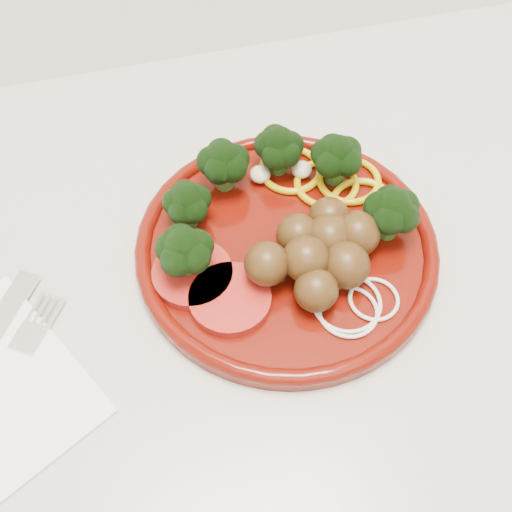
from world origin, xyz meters
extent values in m
cube|color=silver|center=(0.00, 1.70, 0.43)|extent=(2.40, 0.60, 0.87)
cube|color=#B1AFA8|center=(0.00, 1.70, 0.89)|extent=(2.40, 0.60, 0.03)
cylinder|color=#490904|center=(0.13, 1.71, 0.91)|extent=(0.26, 0.26, 0.01)
torus|color=#490904|center=(0.13, 1.71, 0.91)|extent=(0.26, 0.26, 0.01)
sphere|color=#4D3213|center=(0.14, 1.71, 0.93)|extent=(0.04, 0.04, 0.04)
sphere|color=#4D3213|center=(0.17, 1.72, 0.93)|extent=(0.04, 0.04, 0.04)
sphere|color=#4D3213|center=(0.14, 1.65, 0.93)|extent=(0.04, 0.04, 0.04)
sphere|color=#4D3213|center=(0.13, 1.68, 0.93)|extent=(0.04, 0.04, 0.04)
sphere|color=#4D3213|center=(0.10, 1.68, 0.93)|extent=(0.04, 0.04, 0.04)
sphere|color=#4D3213|center=(0.17, 1.67, 0.93)|extent=(0.04, 0.04, 0.04)
sphere|color=#4D3213|center=(0.16, 1.69, 0.93)|extent=(0.04, 0.04, 0.04)
sphere|color=#4D3213|center=(0.18, 1.69, 0.93)|extent=(0.04, 0.04, 0.04)
sphere|color=#4D3213|center=(0.16, 1.70, 0.93)|extent=(0.04, 0.04, 0.04)
torus|color=#BA9407|center=(0.18, 1.77, 0.92)|extent=(0.06, 0.06, 0.01)
torus|color=#BA9407|center=(0.21, 1.74, 0.92)|extent=(0.06, 0.06, 0.01)
torus|color=#BA9407|center=(0.16, 1.79, 0.92)|extent=(0.06, 0.06, 0.01)
torus|color=#BA9407|center=(0.21, 1.77, 0.92)|extent=(0.06, 0.06, 0.01)
cylinder|color=#720A07|center=(0.04, 1.70, 0.92)|extent=(0.07, 0.07, 0.01)
cylinder|color=#720A07|center=(0.07, 1.67, 0.92)|extent=(0.07, 0.07, 0.01)
torus|color=beige|center=(0.16, 1.63, 0.91)|extent=(0.05, 0.05, 0.00)
torus|color=beige|center=(0.18, 1.64, 0.91)|extent=(0.04, 0.04, 0.00)
torus|color=beige|center=(0.16, 1.64, 0.91)|extent=(0.06, 0.06, 0.00)
ellipsoid|color=#C6B793|center=(0.13, 1.79, 0.92)|extent=(0.02, 0.02, 0.01)
ellipsoid|color=#C6B793|center=(0.06, 1.77, 0.92)|extent=(0.02, 0.02, 0.01)
ellipsoid|color=#C6B793|center=(0.17, 1.79, 0.92)|extent=(0.02, 0.02, 0.01)
cube|color=silver|center=(-0.09, 1.68, 0.91)|extent=(0.03, 0.03, 0.00)
cube|color=silver|center=(-0.07, 1.70, 0.91)|extent=(0.02, 0.03, 0.00)
cube|color=silver|center=(-0.08, 1.70, 0.91)|extent=(0.02, 0.03, 0.00)
cube|color=silver|center=(-0.08, 1.70, 0.91)|extent=(0.02, 0.03, 0.00)
cube|color=silver|center=(-0.09, 1.71, 0.91)|extent=(0.02, 0.03, 0.00)
camera|label=1|loc=(0.02, 1.40, 1.36)|focal=45.00mm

